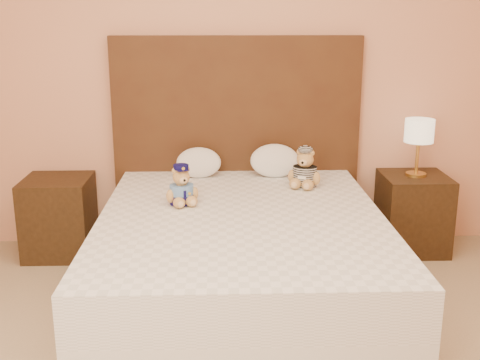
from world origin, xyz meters
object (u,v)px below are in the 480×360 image
(nightstand_left, at_px, (59,217))
(teddy_prisoner, at_px, (305,168))
(bed, at_px, (242,259))
(pillow_right, at_px, (275,159))
(nightstand_right, at_px, (413,213))
(pillow_left, at_px, (199,161))
(lamp, at_px, (419,134))
(teddy_police, at_px, (181,185))

(nightstand_left, height_order, teddy_prisoner, teddy_prisoner)
(bed, bearing_deg, pillow_right, 72.59)
(nightstand_right, distance_m, pillow_left, 1.57)
(lamp, bearing_deg, pillow_left, 178.87)
(bed, distance_m, lamp, 1.59)
(nightstand_left, relative_size, pillow_right, 1.62)
(nightstand_left, distance_m, teddy_prisoner, 1.75)
(pillow_right, bearing_deg, teddy_prisoner, -58.52)
(bed, xyz_separation_m, nightstand_left, (-1.25, 0.80, -0.00))
(teddy_prisoner, xyz_separation_m, pillow_right, (-0.17, 0.28, -0.01))
(teddy_police, distance_m, teddy_prisoner, 0.85)
(lamp, bearing_deg, nightstand_left, 180.00)
(nightstand_left, xyz_separation_m, pillow_left, (0.98, 0.03, 0.38))
(bed, bearing_deg, pillow_left, 107.90)
(nightstand_right, xyz_separation_m, pillow_right, (-0.99, 0.03, 0.40))
(nightstand_right, distance_m, lamp, 0.57)
(nightstand_left, distance_m, pillow_left, 1.05)
(nightstand_left, height_order, teddy_police, teddy_police)
(bed, xyz_separation_m, lamp, (1.25, 0.80, 0.57))
(bed, height_order, teddy_prisoner, teddy_prisoner)
(lamp, bearing_deg, pillow_right, 178.26)
(nightstand_left, bearing_deg, lamp, 0.00)
(nightstand_right, height_order, lamp, lamp)
(teddy_prisoner, distance_m, pillow_left, 0.75)
(nightstand_right, distance_m, teddy_prisoner, 0.95)
(pillow_right, bearing_deg, bed, -107.41)
(nightstand_left, distance_m, pillow_right, 1.56)
(teddy_prisoner, distance_m, pillow_right, 0.33)
(lamp, height_order, pillow_right, lamp)
(nightstand_left, bearing_deg, pillow_right, 1.14)
(bed, height_order, pillow_left, pillow_left)
(nightstand_right, xyz_separation_m, teddy_police, (-1.60, -0.60, 0.39))
(bed, relative_size, lamp, 5.00)
(lamp, distance_m, teddy_prisoner, 0.87)
(teddy_prisoner, bearing_deg, pillow_right, 143.92)
(nightstand_left, distance_m, nightstand_right, 2.50)
(teddy_police, height_order, pillow_right, pillow_right)
(lamp, xyz_separation_m, teddy_prisoner, (-0.82, -0.25, -0.17))
(bed, distance_m, teddy_prisoner, 0.81)
(bed, bearing_deg, nightstand_left, 147.38)
(nightstand_right, bearing_deg, lamp, 180.00)
(nightstand_right, xyz_separation_m, teddy_prisoner, (-0.82, -0.25, 0.40))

